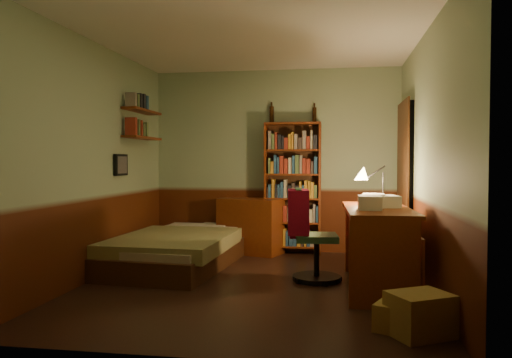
# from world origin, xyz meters

# --- Properties ---
(floor) EXTENTS (3.50, 4.00, 0.02)m
(floor) POSITION_xyz_m (0.00, 0.00, -0.01)
(floor) COLOR black
(floor) RESTS_ON ground
(ceiling) EXTENTS (3.50, 4.00, 0.02)m
(ceiling) POSITION_xyz_m (0.00, 0.00, 2.61)
(ceiling) COLOR silver
(ceiling) RESTS_ON wall_back
(wall_back) EXTENTS (3.50, 0.02, 2.60)m
(wall_back) POSITION_xyz_m (0.00, 2.01, 1.30)
(wall_back) COLOR #8AA37D
(wall_back) RESTS_ON ground
(wall_left) EXTENTS (0.02, 4.00, 2.60)m
(wall_left) POSITION_xyz_m (-1.76, 0.00, 1.30)
(wall_left) COLOR #8AA37D
(wall_left) RESTS_ON ground
(wall_right) EXTENTS (0.02, 4.00, 2.60)m
(wall_right) POSITION_xyz_m (1.76, 0.00, 1.30)
(wall_right) COLOR #8AA37D
(wall_right) RESTS_ON ground
(wall_front) EXTENTS (3.50, 0.02, 2.60)m
(wall_front) POSITION_xyz_m (0.00, -2.01, 1.30)
(wall_front) COLOR #8AA37D
(wall_front) RESTS_ON ground
(doorway) EXTENTS (0.06, 0.90, 2.00)m
(doorway) POSITION_xyz_m (1.72, 1.30, 1.00)
(doorway) COLOR black
(doorway) RESTS_ON ground
(door_trim) EXTENTS (0.02, 0.98, 2.08)m
(door_trim) POSITION_xyz_m (1.69, 1.30, 1.00)
(door_trim) COLOR #391F0E
(door_trim) RESTS_ON ground
(bed) EXTENTS (1.44, 2.39, 0.68)m
(bed) POSITION_xyz_m (-1.07, 0.85, 0.34)
(bed) COLOR olive
(bed) RESTS_ON ground
(dresser) EXTENTS (0.96, 0.69, 0.77)m
(dresser) POSITION_xyz_m (-0.32, 1.76, 0.39)
(dresser) COLOR #5F250C
(dresser) RESTS_ON ground
(mini_stereo) EXTENTS (0.31, 0.25, 0.15)m
(mini_stereo) POSITION_xyz_m (0.03, 1.89, 0.85)
(mini_stereo) COLOR #B2B2B7
(mini_stereo) RESTS_ON dresser
(bookshelf) EXTENTS (0.79, 0.26, 1.83)m
(bookshelf) POSITION_xyz_m (0.26, 1.85, 0.92)
(bookshelf) COLOR #5F250C
(bookshelf) RESTS_ON ground
(bottle_left) EXTENTS (0.08, 0.08, 0.24)m
(bottle_left) POSITION_xyz_m (-0.05, 1.96, 1.96)
(bottle_left) COLOR black
(bottle_left) RESTS_ON bookshelf
(bottle_right) EXTENTS (0.08, 0.08, 0.22)m
(bottle_right) POSITION_xyz_m (0.56, 1.96, 1.94)
(bottle_right) COLOR black
(bottle_right) RESTS_ON bookshelf
(desk) EXTENTS (0.69, 1.56, 0.82)m
(desk) POSITION_xyz_m (1.28, 0.05, 0.41)
(desk) COLOR #5F250C
(desk) RESTS_ON ground
(paper_stack) EXTENTS (0.28, 0.34, 0.12)m
(paper_stack) POSITION_xyz_m (1.38, 0.13, 0.88)
(paper_stack) COLOR silver
(paper_stack) RESTS_ON desk
(desk_lamp) EXTENTS (0.24, 0.24, 0.62)m
(desk_lamp) POSITION_xyz_m (1.39, 0.62, 1.13)
(desk_lamp) COLOR black
(desk_lamp) RESTS_ON desk
(office_chair) EXTENTS (0.61, 0.55, 1.13)m
(office_chair) POSITION_xyz_m (0.66, 0.27, 0.57)
(office_chair) COLOR #335A36
(office_chair) RESTS_ON ground
(red_jacket) EXTENTS (0.33, 0.45, 0.47)m
(red_jacket) POSITION_xyz_m (0.43, 0.08, 1.37)
(red_jacket) COLOR #A90F2D
(red_jacket) RESTS_ON office_chair
(wall_shelf_lower) EXTENTS (0.20, 0.90, 0.03)m
(wall_shelf_lower) POSITION_xyz_m (-1.64, 1.10, 1.60)
(wall_shelf_lower) COLOR #5F250C
(wall_shelf_lower) RESTS_ON wall_left
(wall_shelf_upper) EXTENTS (0.20, 0.90, 0.03)m
(wall_shelf_upper) POSITION_xyz_m (-1.64, 1.10, 1.95)
(wall_shelf_upper) COLOR #5F250C
(wall_shelf_upper) RESTS_ON wall_left
(framed_picture) EXTENTS (0.04, 0.32, 0.26)m
(framed_picture) POSITION_xyz_m (-1.72, 0.60, 1.25)
(framed_picture) COLOR black
(framed_picture) RESTS_ON wall_left
(cardboard_box_a) EXTENTS (0.54, 0.51, 0.32)m
(cardboard_box_a) POSITION_xyz_m (1.48, -1.33, 0.16)
(cardboard_box_a) COLOR olive
(cardboard_box_a) RESTS_ON ground
(cardboard_box_b) EXTENTS (0.37, 0.34, 0.21)m
(cardboard_box_b) POSITION_xyz_m (1.32, -1.26, 0.11)
(cardboard_box_b) COLOR olive
(cardboard_box_b) RESTS_ON ground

